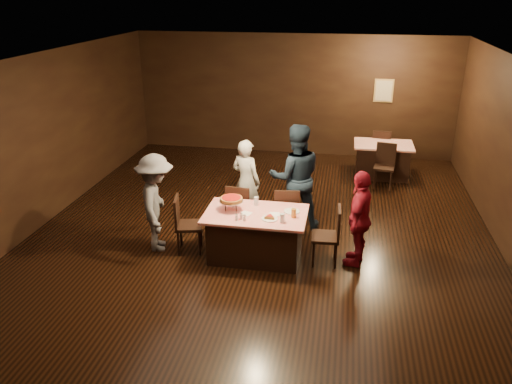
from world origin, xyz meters
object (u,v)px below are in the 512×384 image
(chair_back_near, at_px, (384,167))
(back_table, at_px, (382,160))
(diner_white_jacket, at_px, (246,181))
(diner_grey_knit, at_px, (156,203))
(glass_amber, at_px, (294,213))
(glass_back, at_px, (256,201))
(chair_far_left, at_px, (241,209))
(glass_front_right, at_px, (282,218))
(main_table, at_px, (256,235))
(diner_red_shirt, at_px, (360,218))
(chair_end_left, at_px, (189,224))
(chair_back_far, at_px, (381,148))
(pizza_stand, at_px, (231,199))
(chair_end_right, at_px, (325,236))
(plate_empty, at_px, (292,211))
(chair_far_right, at_px, (287,212))
(diner_navy_hoodie, at_px, (295,177))

(chair_back_near, bearing_deg, back_table, 98.39)
(diner_white_jacket, xyz_separation_m, diner_grey_knit, (-1.22, -1.30, 0.04))
(glass_amber, distance_m, glass_back, 0.74)
(chair_far_left, relative_size, glass_back, 6.79)
(glass_front_right, relative_size, glass_amber, 1.00)
(back_table, bearing_deg, glass_front_right, -111.52)
(main_table, bearing_deg, diner_red_shirt, 3.21)
(chair_end_left, bearing_deg, chair_back_far, -46.57)
(back_table, xyz_separation_m, pizza_stand, (-2.58, -4.08, 0.57))
(chair_back_near, height_order, glass_front_right, chair_back_near)
(chair_end_right, relative_size, plate_empty, 3.80)
(diner_red_shirt, distance_m, glass_amber, 1.01)
(diner_white_jacket, distance_m, diner_red_shirt, 2.35)
(chair_end_left, height_order, diner_red_shirt, diner_red_shirt)
(main_table, bearing_deg, chair_back_far, 65.28)
(back_table, relative_size, chair_back_far, 1.37)
(chair_far_right, distance_m, diner_grey_knit, 2.20)
(plate_empty, bearing_deg, chair_back_far, 70.44)
(chair_end_left, bearing_deg, diner_navy_hoodie, -65.27)
(plate_empty, bearing_deg, diner_red_shirt, -3.28)
(chair_back_far, xyz_separation_m, glass_amber, (-1.58, -4.78, 0.37))
(plate_empty, bearing_deg, chair_back_near, 63.61)
(pizza_stand, bearing_deg, chair_end_right, -1.91)
(back_table, height_order, glass_front_right, glass_front_right)
(chair_end_left, bearing_deg, chair_far_left, -54.87)
(main_table, relative_size, chair_back_near, 1.68)
(chair_far_left, bearing_deg, glass_back, 133.64)
(diner_white_jacket, bearing_deg, plate_empty, 152.31)
(chair_back_far, bearing_deg, plate_empty, 77.59)
(chair_end_left, relative_size, chair_back_far, 1.00)
(pizza_stand, height_order, plate_empty, pizza_stand)
(chair_end_right, xyz_separation_m, glass_amber, (-0.50, -0.05, 0.37))
(chair_end_right, height_order, glass_amber, chair_end_right)
(diner_red_shirt, bearing_deg, diner_grey_knit, -75.04)
(main_table, relative_size, back_table, 1.23)
(glass_front_right, distance_m, glass_back, 0.74)
(pizza_stand, xyz_separation_m, glass_front_right, (0.85, -0.30, -0.11))
(chair_back_far, xyz_separation_m, diner_navy_hoodie, (-1.69, -3.55, 0.48))
(chair_far_right, bearing_deg, main_table, 55.16)
(chair_end_left, bearing_deg, diner_red_shirt, -99.94)
(chair_back_near, bearing_deg, main_table, -114.02)
(diner_white_jacket, height_order, pizza_stand, diner_white_jacket)
(chair_back_near, distance_m, plate_empty, 3.67)
(chair_far_right, height_order, diner_red_shirt, diner_red_shirt)
(back_table, height_order, chair_back_far, chair_back_far)
(pizza_stand, bearing_deg, back_table, 57.72)
(back_table, height_order, plate_empty, plate_empty)
(chair_far_left, height_order, chair_end_right, same)
(chair_back_near, relative_size, diner_red_shirt, 0.62)
(plate_empty, bearing_deg, chair_far_right, 104.04)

